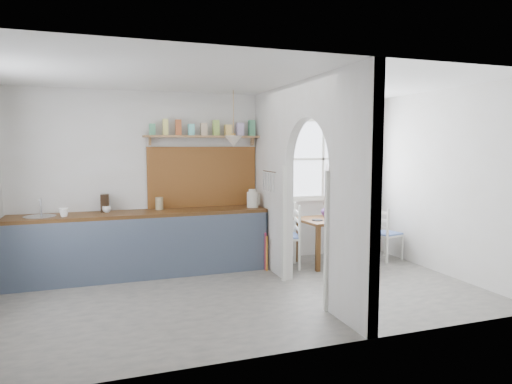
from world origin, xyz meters
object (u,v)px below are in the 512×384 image
object	(u,v)px
kettle	(253,198)
dining_table	(335,240)
chair_right	(386,233)
chair_left	(284,236)
vase	(327,210)

from	to	relation	value
kettle	dining_table	bearing A→B (deg)	-2.05
dining_table	chair_right	xyz separation A→B (m)	(0.89, -0.08, 0.07)
dining_table	chair_left	distance (m)	0.86
chair_left	chair_right	xyz separation A→B (m)	(1.73, -0.10, -0.05)
chair_right	vase	world-z (taller)	vase
kettle	vase	size ratio (longest dim) A/B	1.47
chair_right	vase	xyz separation A→B (m)	(-0.91, 0.31, 0.37)
dining_table	kettle	bearing A→B (deg)	164.86
dining_table	chair_left	xyz separation A→B (m)	(-0.85, 0.02, 0.13)
chair_left	chair_right	distance (m)	1.74
chair_left	kettle	world-z (taller)	kettle
kettle	vase	xyz separation A→B (m)	(1.24, 0.01, -0.24)
vase	dining_table	bearing A→B (deg)	-83.29
chair_left	chair_right	size ratio (longest dim) A/B	1.13
chair_right	vase	bearing A→B (deg)	58.51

